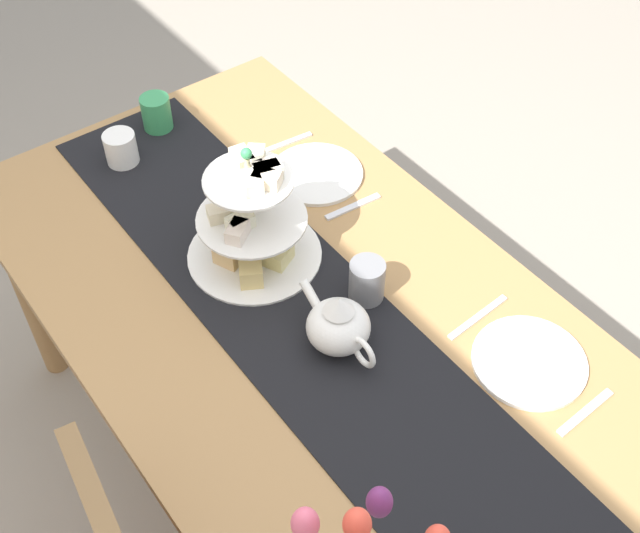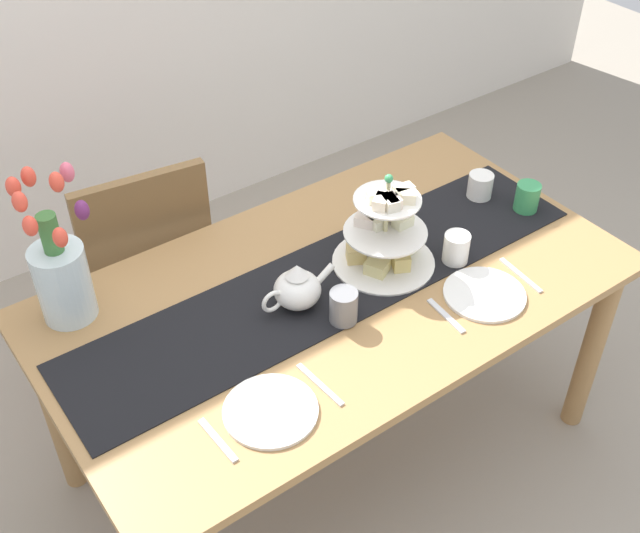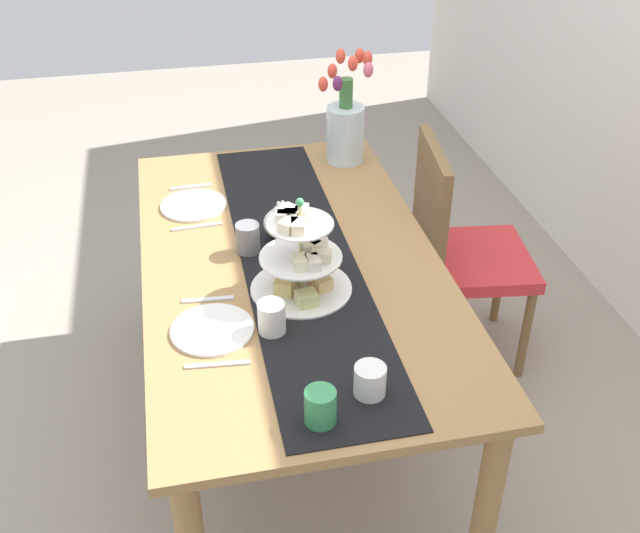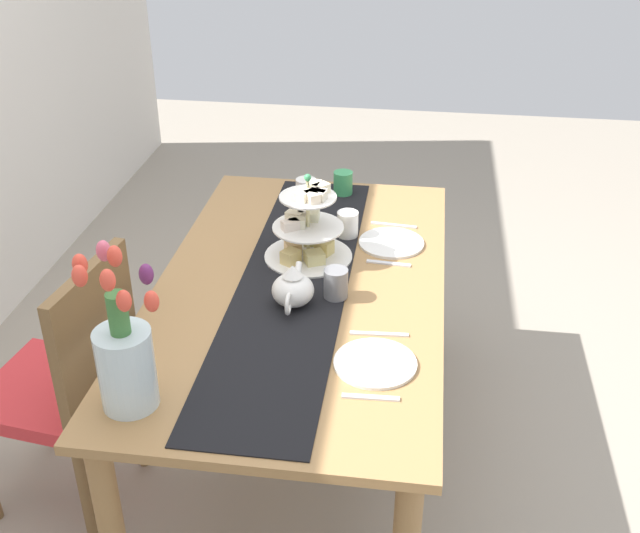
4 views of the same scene
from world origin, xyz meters
name	(u,v)px [view 2 (image 2 of 4)]	position (x,y,z in m)	size (l,w,h in m)	color
ground_plane	(333,447)	(0.00, 0.00, 0.00)	(8.00, 8.00, 0.00)	gray
dining_table	(335,312)	(0.00, 0.00, 0.63)	(1.66, 0.92, 0.73)	#A37747
chair_left	(143,262)	(-0.30, 0.69, 0.50)	(0.47, 0.47, 0.91)	brown
table_runner	(331,282)	(0.00, 0.02, 0.73)	(1.60, 0.35, 0.00)	black
tiered_cake_stand	(385,234)	(0.18, 0.00, 0.84)	(0.30, 0.30, 0.30)	beige
teapot	(297,288)	(-0.13, 0.00, 0.79)	(0.24, 0.13, 0.14)	white
tulip_vase	(61,272)	(-0.65, 0.33, 0.88)	(0.18, 0.20, 0.43)	silver
cream_jug	(480,186)	(0.64, 0.08, 0.77)	(0.08, 0.08, 0.09)	white
dinner_plate_left	(271,411)	(-0.40, -0.27, 0.74)	(0.23, 0.23, 0.01)	white
fork_left	(218,440)	(-0.54, -0.27, 0.73)	(0.02, 0.15, 0.01)	silver
knife_left	(320,384)	(-0.25, -0.27, 0.73)	(0.01, 0.17, 0.01)	silver
dinner_plate_right	(484,294)	(0.31, -0.27, 0.74)	(0.23, 0.23, 0.01)	white
fork_right	(446,316)	(0.17, -0.27, 0.73)	(0.02, 0.15, 0.01)	silver
knife_right	(521,275)	(0.46, -0.27, 0.73)	(0.01, 0.17, 0.01)	silver
mug_grey	(344,306)	(-0.07, -0.12, 0.78)	(0.08, 0.08, 0.10)	slate
mug_white_text	(456,248)	(0.35, -0.11, 0.78)	(0.08, 0.08, 0.10)	white
mug_orange	(527,198)	(0.71, -0.06, 0.78)	(0.08, 0.08, 0.10)	#389356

